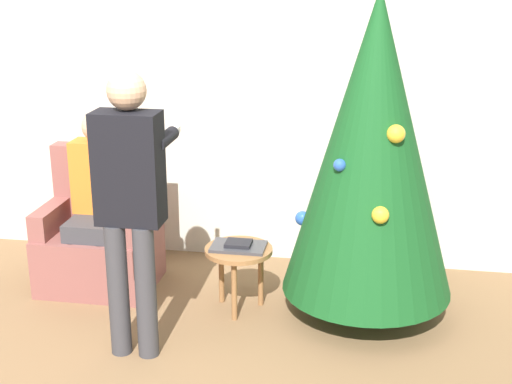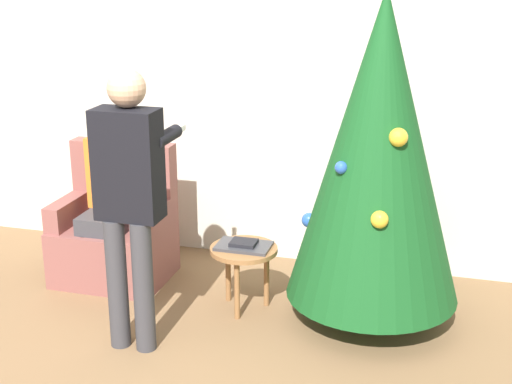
# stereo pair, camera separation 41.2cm
# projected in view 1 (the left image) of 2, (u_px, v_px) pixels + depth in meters

# --- Properties ---
(wall_back) EXTENTS (8.00, 0.06, 2.70)m
(wall_back) POSITION_uv_depth(u_px,v_px,m) (204.00, 80.00, 5.21)
(wall_back) COLOR beige
(wall_back) RESTS_ON ground_plane
(christmas_tree) EXTENTS (1.07, 1.07, 2.06)m
(christmas_tree) POSITION_uv_depth(u_px,v_px,m) (373.00, 146.00, 4.30)
(christmas_tree) COLOR brown
(christmas_tree) RESTS_ON ground_plane
(armchair) EXTENTS (0.77, 0.60, 0.96)m
(armchair) POSITION_uv_depth(u_px,v_px,m) (102.00, 238.00, 4.99)
(armchair) COLOR brown
(armchair) RESTS_ON ground_plane
(person_seated) EXTENTS (0.36, 0.46, 1.22)m
(person_seated) POSITION_uv_depth(u_px,v_px,m) (97.00, 195.00, 4.86)
(person_seated) COLOR #38383D
(person_seated) RESTS_ON ground_plane
(person_standing) EXTENTS (0.39, 0.57, 1.64)m
(person_standing) POSITION_uv_depth(u_px,v_px,m) (130.00, 193.00, 3.92)
(person_standing) COLOR #38383D
(person_standing) RESTS_ON ground_plane
(side_stool) EXTENTS (0.44, 0.44, 0.43)m
(side_stool) POSITION_uv_depth(u_px,v_px,m) (239.00, 257.00, 4.59)
(side_stool) COLOR olive
(side_stool) RESTS_ON ground_plane
(laptop) EXTENTS (0.35, 0.23, 0.02)m
(laptop) POSITION_uv_depth(u_px,v_px,m) (239.00, 247.00, 4.57)
(laptop) COLOR #38383D
(laptop) RESTS_ON side_stool
(book) EXTENTS (0.16, 0.14, 0.02)m
(book) POSITION_uv_depth(u_px,v_px,m) (239.00, 243.00, 4.56)
(book) COLOR black
(book) RESTS_ON laptop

